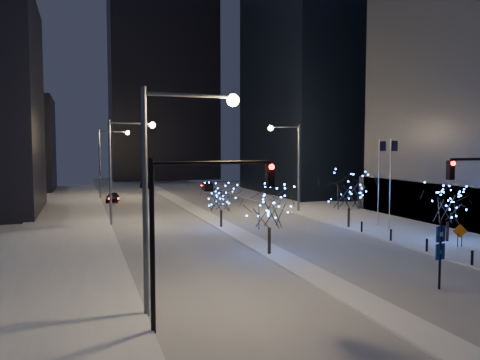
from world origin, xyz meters
name	(u,v)px	position (x,y,z in m)	size (l,w,h in m)	color
ground	(368,306)	(0.00, 0.00, 0.00)	(160.00, 160.00, 0.00)	silver
road	(195,211)	(0.00, 35.00, 0.01)	(20.00, 130.00, 0.02)	#A7ACB6
median	(206,216)	(0.00, 30.00, 0.07)	(2.00, 80.00, 0.15)	white
east_sidewalk	(381,223)	(15.00, 20.00, 0.07)	(10.00, 90.00, 0.15)	white
west_sidewalk	(63,242)	(-14.00, 20.00, 0.07)	(8.00, 90.00, 0.15)	white
horizon_block	(163,89)	(6.00, 92.00, 21.00)	(24.00, 14.00, 42.00)	black
street_lamp_w_near	(169,168)	(-8.94, 2.00, 6.50)	(4.40, 0.56, 10.00)	#595E66
street_lamp_w_mid	(122,157)	(-8.94, 27.00, 6.50)	(4.40, 0.56, 10.00)	#595E66
street_lamp_w_far	(107,154)	(-8.94, 52.00, 6.50)	(4.40, 0.56, 10.00)	#595E66
street_lamp_east	(292,156)	(10.08, 30.00, 6.45)	(3.90, 0.56, 10.00)	#595E66
traffic_signal_west	(191,214)	(-8.44, 0.00, 4.76)	(5.26, 0.43, 7.00)	black
flagpoles	(385,176)	(13.37, 17.25, 4.80)	(1.35, 2.60, 8.00)	silver
bollards	(408,240)	(10.20, 10.00, 0.60)	(0.16, 12.16, 0.90)	black
car_near	(113,197)	(-8.61, 46.76, 0.67)	(1.59, 3.96, 1.35)	black
car_mid	(207,186)	(8.04, 59.58, 0.73)	(1.54, 4.41, 1.45)	black
car_far	(146,185)	(-1.50, 66.85, 0.63)	(1.77, 4.35, 1.26)	black
holiday_tree_median_near	(269,208)	(-0.50, 10.93, 3.29)	(4.32, 4.32, 4.75)	black
holiday_tree_median_far	(221,198)	(-0.50, 22.48, 2.84)	(4.16, 4.16, 4.12)	black
holiday_tree_plaza_near	(448,205)	(14.23, 10.43, 2.96)	(4.61, 4.61, 4.40)	black
holiday_tree_plaza_far	(349,191)	(10.50, 18.56, 3.44)	(4.81, 4.81, 5.19)	black
wayfinding_sign	(440,248)	(5.00, 1.00, 2.21)	(0.64, 0.20, 3.60)	black
construction_sign	(460,233)	(13.48, 8.40, 1.17)	(0.95, 0.47, 1.70)	black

